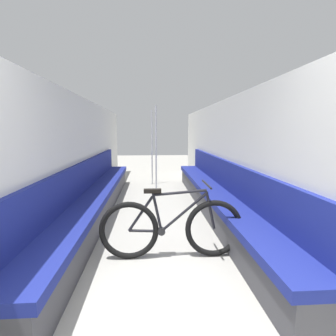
% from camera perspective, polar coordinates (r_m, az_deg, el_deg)
% --- Properties ---
extents(wall_left, '(0.10, 9.96, 2.08)m').
position_cam_1_polar(wall_left, '(4.74, -18.99, 2.13)').
color(wall_left, silver).
rests_on(wall_left, ground).
extents(wall_right, '(0.10, 9.96, 2.08)m').
position_cam_1_polar(wall_right, '(4.80, 13.62, 2.41)').
color(wall_right, silver).
rests_on(wall_right, ground).
extents(bench_seat_row_left, '(0.49, 6.10, 0.97)m').
position_cam_1_polar(bench_seat_row_left, '(4.80, -15.55, -6.51)').
color(bench_seat_row_left, '#3D3D42').
rests_on(bench_seat_row_left, ground).
extents(bench_seat_row_right, '(0.49, 6.10, 0.97)m').
position_cam_1_polar(bench_seat_row_right, '(4.84, 10.36, -6.20)').
color(bench_seat_row_right, '#3D3D42').
rests_on(bench_seat_row_right, ground).
extents(bicycle, '(1.70, 0.46, 0.90)m').
position_cam_1_polar(bicycle, '(3.16, 0.85, -12.95)').
color(bicycle, black).
rests_on(bicycle, ground).
extents(grab_pole_near, '(0.08, 0.08, 2.06)m').
position_cam_1_polar(grab_pole_near, '(7.35, -3.51, 4.22)').
color(grab_pole_near, gray).
rests_on(grab_pole_near, ground).
extents(grab_pole_far, '(0.08, 0.08, 2.06)m').
position_cam_1_polar(grab_pole_far, '(6.00, -2.61, 3.36)').
color(grab_pole_far, gray).
rests_on(grab_pole_far, ground).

